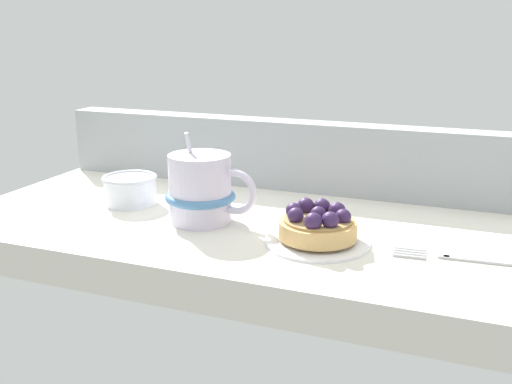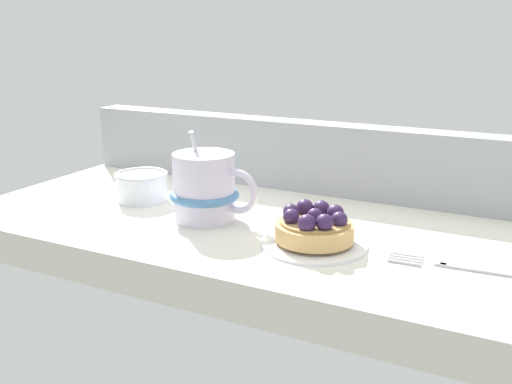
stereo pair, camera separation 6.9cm
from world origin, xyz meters
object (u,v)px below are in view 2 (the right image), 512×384
object	(u,v)px
sugar_bowl	(143,185)
raspberry_tart	(314,226)
dessert_plate	(314,243)
coffee_mug	(206,188)
dessert_fork	(465,267)

from	to	relation	value
sugar_bowl	raspberry_tart	bearing A→B (deg)	-11.45
dessert_plate	coffee_mug	world-z (taller)	coffee_mug
dessert_plate	coffee_mug	xyz separation A→B (cm)	(-15.67, 2.31, 3.83)
dessert_fork	coffee_mug	bearing A→B (deg)	177.27
dessert_fork	sugar_bowl	xyz separation A→B (cm)	(-44.44, 4.97, 1.86)
coffee_mug	dessert_plate	bearing A→B (deg)	-8.41
dessert_plate	raspberry_tart	bearing A→B (deg)	114.21
coffee_mug	sugar_bowl	bearing A→B (deg)	164.68
coffee_mug	sugar_bowl	xyz separation A→B (cm)	(-12.60, 3.45, -2.03)
dessert_plate	sugar_bowl	bearing A→B (deg)	168.47
raspberry_tart	sugar_bowl	bearing A→B (deg)	168.55
dessert_plate	dessert_fork	distance (cm)	16.19
raspberry_tart	dessert_fork	bearing A→B (deg)	2.66
raspberry_tart	coffee_mug	bearing A→B (deg)	171.75
coffee_mug	dessert_fork	xyz separation A→B (cm)	(31.84, -1.52, -3.89)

